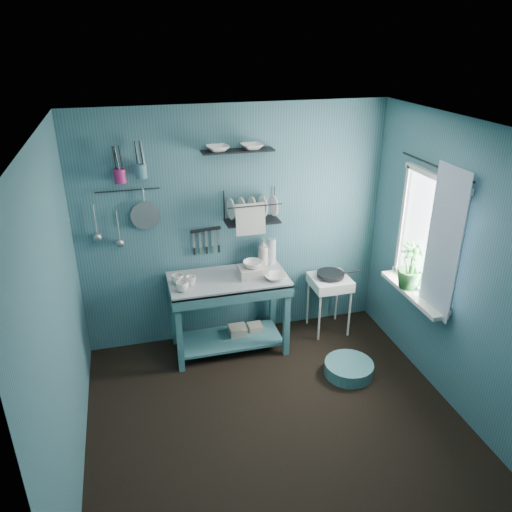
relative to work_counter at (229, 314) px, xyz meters
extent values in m
plane|color=black|center=(0.16, -1.16, -0.42)|extent=(3.20, 3.20, 0.00)
plane|color=silver|center=(0.16, -1.16, 2.08)|extent=(3.20, 3.20, 0.00)
plane|color=#325D67|center=(0.16, 0.34, 0.83)|extent=(3.20, 0.00, 3.20)
plane|color=#325D67|center=(0.16, -2.66, 0.83)|extent=(3.20, 0.00, 3.20)
plane|color=#325D67|center=(-1.44, -1.16, 0.83)|extent=(0.00, 3.00, 3.00)
plane|color=#325D67|center=(1.76, -1.16, 0.83)|extent=(0.00, 3.00, 3.00)
cube|color=#376D74|center=(0.00, 0.00, 0.00)|extent=(1.27, 0.77, 0.85)
imported|color=silver|center=(-0.48, -0.16, 0.47)|extent=(0.12, 0.12, 0.10)
imported|color=silver|center=(-0.38, -0.06, 0.47)|extent=(0.14, 0.14, 0.09)
imported|color=silver|center=(-0.50, 0.00, 0.47)|extent=(0.17, 0.17, 0.10)
cube|color=#B8B3A8|center=(0.25, -0.02, 0.47)|extent=(0.28, 0.22, 0.10)
imported|color=silver|center=(0.25, -0.02, 0.55)|extent=(0.20, 0.19, 0.06)
imported|color=#B8B3A8|center=(0.42, 0.20, 0.57)|extent=(0.11, 0.12, 0.30)
cylinder|color=silver|center=(0.52, 0.22, 0.56)|extent=(0.09, 0.09, 0.28)
imported|color=silver|center=(0.45, -0.15, 0.45)|extent=(0.22, 0.22, 0.05)
cube|color=silver|center=(1.15, 0.08, -0.09)|extent=(0.48, 0.48, 0.66)
cylinder|color=black|center=(1.15, 0.08, 0.28)|extent=(0.30, 0.30, 0.03)
cube|color=black|center=(-0.16, 0.31, 0.84)|extent=(0.32, 0.07, 0.03)
cube|color=black|center=(0.31, 0.21, 1.08)|extent=(0.57, 0.30, 0.32)
cube|color=black|center=(0.17, 0.24, 1.64)|extent=(0.70, 0.19, 0.01)
imported|color=silver|center=(-0.02, 0.24, 1.64)|extent=(0.24, 0.24, 0.05)
imported|color=silver|center=(0.31, 0.24, 1.61)|extent=(0.23, 0.23, 0.05)
cylinder|color=#991C59|center=(-0.94, 0.26, 1.47)|extent=(0.11, 0.11, 0.13)
cylinder|color=#3B6D7C|center=(-0.74, 0.26, 1.50)|extent=(0.11, 0.11, 0.13)
cylinder|color=#979A9F|center=(-0.74, 0.29, 1.06)|extent=(0.28, 0.03, 0.28)
cylinder|color=#979A9F|center=(-1.21, 0.30, 1.06)|extent=(0.01, 0.01, 0.30)
cylinder|color=#979A9F|center=(-1.01, 0.30, 0.97)|extent=(0.01, 0.01, 0.30)
cylinder|color=black|center=(-0.88, 0.31, 1.31)|extent=(0.60, 0.01, 0.01)
plane|color=white|center=(1.74, -0.71, 0.98)|extent=(0.00, 1.10, 1.10)
cube|color=silver|center=(1.66, -0.71, 0.39)|extent=(0.16, 0.95, 0.04)
plane|color=silver|center=(1.68, -1.01, 1.03)|extent=(0.00, 1.35, 1.35)
cylinder|color=black|center=(1.70, -0.71, 1.63)|extent=(0.02, 1.05, 0.02)
imported|color=#2C6E30|center=(1.66, -0.62, 0.63)|extent=(0.29, 0.29, 0.45)
cube|color=tan|center=(0.10, 0.05, -0.31)|extent=(0.18, 0.18, 0.22)
cube|color=tan|center=(0.30, 0.08, -0.32)|extent=(0.15, 0.15, 0.20)
cylinder|color=teal|center=(1.04, -0.74, -0.36)|extent=(0.48, 0.48, 0.13)
camera|label=1|loc=(-0.88, -4.39, 2.69)|focal=35.00mm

